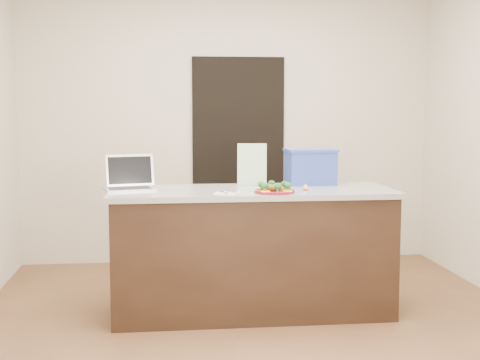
{
  "coord_description": "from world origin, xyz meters",
  "views": [
    {
      "loc": [
        -0.64,
        -4.52,
        1.51
      ],
      "look_at": [
        -0.09,
        0.2,
        0.99
      ],
      "focal_mm": 50.0,
      "sensor_mm": 36.0,
      "label": 1
    }
  ],
  "objects": [
    {
      "name": "leaflet",
      "position": [
        0.04,
        0.51,
        1.08
      ],
      "size": [
        0.23,
        0.08,
        0.32
      ],
      "primitive_type": "cube",
      "rotation": [
        -0.14,
        0.0,
        -0.15
      ],
      "color": "white",
      "rests_on": "island"
    },
    {
      "name": "laptop",
      "position": [
        -0.88,
        0.36,
        0.99
      ],
      "size": [
        0.4,
        0.35,
        0.25
      ],
      "rotation": [
        0.0,
        0.0,
        0.24
      ],
      "color": "silver",
      "rests_on": "island"
    },
    {
      "name": "broccoli",
      "position": [
        0.13,
        0.02,
        0.98
      ],
      "size": [
        0.22,
        0.24,
        0.04
      ],
      "color": "#144C19",
      "rests_on": "plate"
    },
    {
      "name": "chair",
      "position": [
        -0.28,
        0.97,
        0.48
      ],
      "size": [
        0.49,
        0.5,
        0.85
      ],
      "rotation": [
        0.0,
        0.0,
        0.4
      ],
      "color": "#34170F",
      "rests_on": "ground"
    },
    {
      "name": "napkin",
      "position": [
        -0.2,
        0.02,
        0.92
      ],
      "size": [
        0.21,
        0.21,
        0.01
      ],
      "primitive_type": "cube",
      "rotation": [
        0.0,
        0.0,
        -0.36
      ],
      "color": "silver",
      "rests_on": "island"
    },
    {
      "name": "plate",
      "position": [
        0.13,
        0.02,
        0.93
      ],
      "size": [
        0.28,
        0.28,
        0.02
      ],
      "rotation": [
        0.0,
        0.0,
        -0.02
      ],
      "color": "maroon",
      "rests_on": "island"
    },
    {
      "name": "meatballs",
      "position": [
        0.13,
        0.03,
        0.96
      ],
      "size": [
        0.11,
        0.11,
        0.04
      ],
      "color": "brown",
      "rests_on": "plate"
    },
    {
      "name": "ground",
      "position": [
        0.0,
        0.0,
        0.0
      ],
      "size": [
        4.0,
        4.0,
        0.0
      ],
      "primitive_type": "plane",
      "color": "brown",
      "rests_on": "ground"
    },
    {
      "name": "knife",
      "position": [
        -0.17,
        0.0,
        0.93
      ],
      "size": [
        0.08,
        0.19,
        0.01
      ],
      "rotation": [
        0.0,
        0.0,
        0.65
      ],
      "color": "silver",
      "rests_on": "napkin"
    },
    {
      "name": "yogurt_bottle",
      "position": [
        0.34,
        -0.0,
        0.95
      ],
      "size": [
        0.03,
        0.03,
        0.07
      ],
      "rotation": [
        0.0,
        0.0,
        -0.21
      ],
      "color": "silver",
      "rests_on": "island"
    },
    {
      "name": "blue_box",
      "position": [
        0.49,
        0.51,
        1.06
      ],
      "size": [
        0.39,
        0.29,
        0.27
      ],
      "rotation": [
        0.0,
        0.0,
        0.05
      ],
      "color": "#2E45A9",
      "rests_on": "island"
    },
    {
      "name": "island",
      "position": [
        0.0,
        0.25,
        0.46
      ],
      "size": [
        2.06,
        0.76,
        0.92
      ],
      "color": "black",
      "rests_on": "ground"
    },
    {
      "name": "room_shell",
      "position": [
        0.0,
        0.0,
        1.62
      ],
      "size": [
        4.0,
        4.0,
        4.0
      ],
      "color": "white",
      "rests_on": "ground"
    },
    {
      "name": "doorway",
      "position": [
        0.1,
        1.98,
        1.0
      ],
      "size": [
        0.9,
        0.02,
        2.0
      ],
      "primitive_type": "cube",
      "color": "black",
      "rests_on": "ground"
    },
    {
      "name": "fork",
      "position": [
        -0.22,
        0.03,
        0.93
      ],
      "size": [
        0.04,
        0.16,
        0.0
      ],
      "rotation": [
        0.0,
        0.0,
        0.2
      ],
      "color": "silver",
      "rests_on": "napkin"
    },
    {
      "name": "pepper_rings",
      "position": [
        0.13,
        0.02,
        0.94
      ],
      "size": [
        0.23,
        0.23,
        0.01
      ],
      "color": "yellow",
      "rests_on": "plate"
    }
  ]
}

